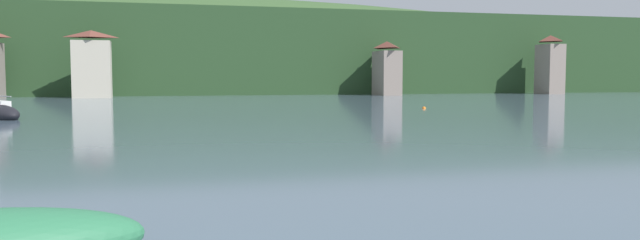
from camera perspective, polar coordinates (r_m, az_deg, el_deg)
The scene contains 5 objects.
wooded_hillside at distance 139.87m, azimuth -11.64°, elevation 5.33°, with size 352.00×66.48×33.44m.
shore_building_westcentral at distance 95.57m, azimuth -20.74°, elevation 4.87°, with size 5.67×3.20×9.97m.
shore_building_central at distance 103.29m, azimuth 6.33°, elevation 4.80°, with size 3.48×6.16×9.11m.
shore_building_eastcentral at distance 117.68m, azimuth 20.88°, elevation 4.84°, with size 3.44×4.88×10.62m.
mooring_buoy_near at distance 61.25m, azimuth 9.79°, elevation 1.08°, with size 0.39×0.39×0.39m, color orange.
Camera 1 is at (-5.66, 27.72, 3.24)m, focal length 33.89 mm.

